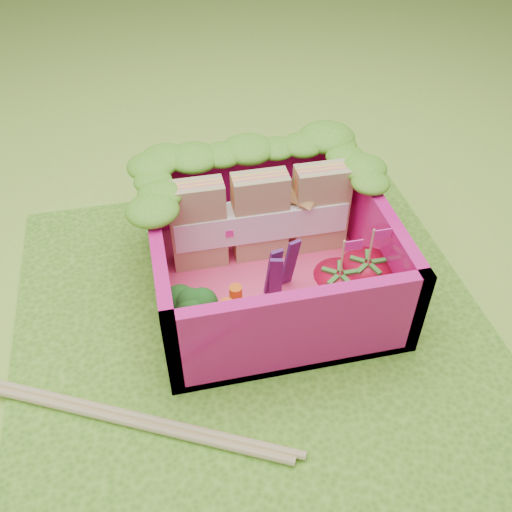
{
  "coord_description": "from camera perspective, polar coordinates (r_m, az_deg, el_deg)",
  "views": [
    {
      "loc": [
        -0.43,
        -2.03,
        2.46
      ],
      "look_at": [
        0.08,
        0.29,
        0.28
      ],
      "focal_mm": 40.0,
      "sensor_mm": 36.0,
      "label": 1
    }
  ],
  "objects": [
    {
      "name": "ground",
      "position": [
        3.22,
        -0.26,
        -7.27
      ],
      "size": [
        14.0,
        14.0,
        0.0
      ],
      "primitive_type": "plane",
      "color": "#A3CE3A",
      "rests_on": "ground"
    },
    {
      "name": "placemat",
      "position": [
        3.21,
        -0.27,
        -7.1
      ],
      "size": [
        2.6,
        2.6,
        0.03
      ],
      "primitive_type": "cube",
      "color": "#508C1F",
      "rests_on": "ground"
    },
    {
      "name": "bento_floor",
      "position": [
        3.39,
        1.3,
        -2.61
      ],
      "size": [
        1.3,
        1.3,
        0.05
      ],
      "primitive_type": "cube",
      "color": "#FF4177",
      "rests_on": "placemat"
    },
    {
      "name": "bento_box",
      "position": [
        3.22,
        1.37,
        0.53
      ],
      "size": [
        1.3,
        1.3,
        0.55
      ],
      "color": "#D81276",
      "rests_on": "placemat"
    },
    {
      "name": "lettuce_ruffle",
      "position": [
        3.37,
        -0.38,
        9.83
      ],
      "size": [
        1.43,
        0.76,
        0.11
      ],
      "color": "#378317",
      "rests_on": "bento_box"
    },
    {
      "name": "sandwich_stack",
      "position": [
        3.37,
        0.52,
        3.93
      ],
      "size": [
        1.06,
        0.18,
        0.57
      ],
      "color": "#A38956",
      "rests_on": "bento_floor"
    },
    {
      "name": "broccoli",
      "position": [
        2.99,
        -6.58,
        -5.28
      ],
      "size": [
        0.31,
        0.31,
        0.26
      ],
      "color": "#639D4C",
      "rests_on": "bento_floor"
    },
    {
      "name": "carrot_sticks",
      "position": [
        3.04,
        -2.43,
        -5.49
      ],
      "size": [
        0.13,
        0.15,
        0.25
      ],
      "color": "#FF5615",
      "rests_on": "bento_floor"
    },
    {
      "name": "purple_wedges",
      "position": [
        3.15,
        2.4,
        -1.55
      ],
      "size": [
        0.18,
        0.15,
        0.38
      ],
      "color": "#4B1958",
      "rests_on": "bento_floor"
    },
    {
      "name": "strawberry_left",
      "position": [
        3.12,
        8.14,
        -3.68
      ],
      "size": [
        0.28,
        0.28,
        0.52
      ],
      "color": "red",
      "rests_on": "bento_floor"
    },
    {
      "name": "strawberry_right",
      "position": [
        3.21,
        10.82,
        -2.55
      ],
      "size": [
        0.28,
        0.28,
        0.52
      ],
      "color": "red",
      "rests_on": "bento_floor"
    },
    {
      "name": "snap_peas",
      "position": [
        3.31,
        7.79,
        -3.37
      ],
      "size": [
        0.64,
        0.49,
        0.05
      ],
      "color": "#5CA333",
      "rests_on": "bento_floor"
    },
    {
      "name": "chopsticks",
      "position": [
        3.04,
        -19.56,
        -13.46
      ],
      "size": [
        2.27,
        1.17,
        0.04
      ],
      "color": "tan",
      "rests_on": "placemat"
    }
  ]
}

